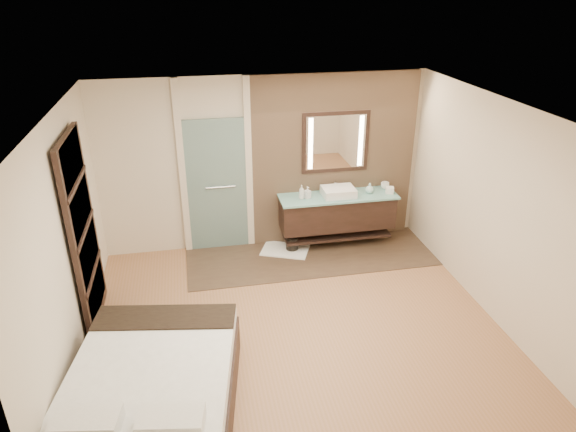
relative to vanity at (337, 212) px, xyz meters
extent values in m
plane|color=#996740|center=(-1.10, -1.92, -0.58)|extent=(5.00, 5.00, 0.00)
cube|color=#3E2B22|center=(-0.50, -0.32, -0.57)|extent=(3.80, 1.30, 0.01)
cube|color=tan|center=(0.00, 0.29, 0.77)|extent=(2.60, 0.08, 2.70)
cube|color=black|center=(0.00, 0.00, -0.01)|extent=(1.80, 0.50, 0.50)
cube|color=black|center=(0.00, 0.00, -0.40)|extent=(1.71, 0.45, 0.04)
cube|color=#98E8DF|center=(0.00, -0.02, 0.27)|extent=(1.85, 0.55, 0.03)
cube|color=white|center=(0.00, -0.02, 0.35)|extent=(0.50, 0.38, 0.13)
cylinder|color=silver|center=(0.00, 0.17, 0.37)|extent=(0.03, 0.03, 0.18)
cylinder|color=silver|center=(0.00, 0.13, 0.45)|extent=(0.02, 0.10, 0.02)
cube|color=black|center=(0.00, 0.24, 1.07)|extent=(1.06, 0.03, 0.96)
cube|color=white|center=(0.00, 0.23, 1.07)|extent=(0.94, 0.01, 0.84)
cube|color=beige|center=(-0.40, 0.22, 1.07)|extent=(0.07, 0.01, 0.80)
cube|color=beige|center=(0.40, 0.22, 1.07)|extent=(0.07, 0.01, 0.80)
cube|color=#9FC9C2|center=(-1.85, 0.28, 0.47)|extent=(0.90, 0.05, 2.10)
cylinder|color=silver|center=(-1.80, 0.23, 0.47)|extent=(0.45, 0.03, 0.03)
cube|color=beige|center=(-2.35, 0.29, 0.77)|extent=(0.10, 0.08, 2.70)
cube|color=beige|center=(-1.35, 0.29, 0.77)|extent=(0.10, 0.08, 2.70)
cube|color=black|center=(-3.53, -1.32, 0.62)|extent=(0.06, 1.20, 2.40)
cube|color=beige|center=(-3.51, -1.32, -0.21)|extent=(0.02, 1.06, 0.52)
cube|color=beige|center=(-3.51, -1.32, 0.38)|extent=(0.02, 1.06, 0.52)
cube|color=beige|center=(-3.51, -1.32, 0.96)|extent=(0.02, 1.06, 0.52)
cube|color=beige|center=(-3.51, -1.32, 1.55)|extent=(0.02, 1.06, 0.52)
cube|color=black|center=(-2.75, -3.07, -0.37)|extent=(1.86, 2.18, 0.43)
cube|color=silver|center=(-2.75, -3.07, -0.07)|extent=(1.81, 2.12, 0.17)
cube|color=black|center=(-2.63, -2.35, 0.02)|extent=(1.56, 0.69, 0.04)
cube|color=silver|center=(-3.22, -3.78, 0.10)|extent=(0.58, 0.38, 0.14)
cube|color=silver|center=(-2.55, -3.89, 0.10)|extent=(0.58, 0.38, 0.14)
cube|color=white|center=(-0.86, -0.07, -0.56)|extent=(0.86, 0.74, 0.02)
cylinder|color=black|center=(-0.74, -0.07, -0.46)|extent=(0.22, 0.22, 0.23)
cube|color=white|center=(0.82, -0.08, 0.33)|extent=(0.15, 0.15, 0.10)
imported|color=silver|center=(-0.59, -0.02, 0.39)|extent=(0.09, 0.09, 0.22)
imported|color=#B2B2B2|center=(-0.49, -0.02, 0.38)|extent=(0.11, 0.11, 0.18)
imported|color=silver|center=(0.51, 0.00, 0.37)|extent=(0.13, 0.13, 0.16)
imported|color=white|center=(0.82, 0.12, 0.34)|extent=(0.16, 0.16, 0.10)
camera|label=1|loc=(-2.22, -7.09, 3.38)|focal=32.00mm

